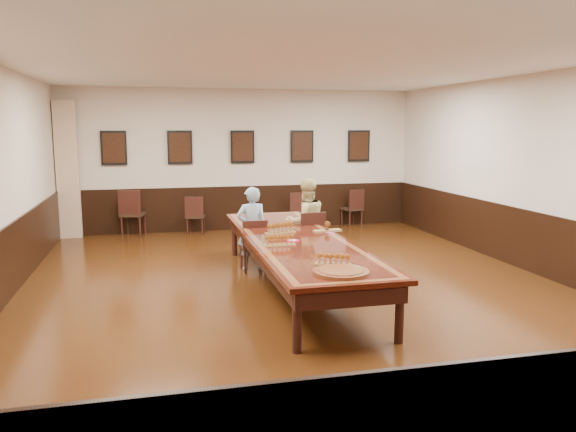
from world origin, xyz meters
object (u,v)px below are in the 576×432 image
object	(u,v)px
spare_chair_a	(133,213)
person_man	(252,229)
chair_man	(253,245)
spare_chair_b	(196,215)
conference_table	(296,248)
spare_chair_d	(352,208)
person_woman	(306,222)
carved_platter	(341,272)
chair_woman	(308,239)
spare_chair_c	(299,211)

from	to	relation	value
spare_chair_a	person_man	distance (m)	4.02
chair_man	spare_chair_b	bearing A→B (deg)	-80.64
spare_chair_a	conference_table	bearing A→B (deg)	131.76
conference_table	spare_chair_d	bearing A→B (deg)	61.46
spare_chair_b	conference_table	size ratio (longest dim) A/B	0.17
chair_man	person_woman	size ratio (longest dim) A/B	0.58
spare_chair_d	person_woman	world-z (taller)	person_woman
carved_platter	conference_table	bearing A→B (deg)	89.73
chair_woman	spare_chair_c	bearing A→B (deg)	-110.35
person_woman	carved_platter	bearing A→B (deg)	72.79
chair_man	spare_chair_c	xyz separation A→B (m)	(1.65, 3.34, 0.01)
spare_chair_b	conference_table	world-z (taller)	spare_chair_b
spare_chair_b	conference_table	distance (m)	4.75
spare_chair_b	carved_platter	xyz separation A→B (m)	(1.11, -6.66, 0.35)
conference_table	person_man	bearing A→B (deg)	109.61
chair_woman	person_man	size ratio (longest dim) A/B	0.69
spare_chair_b	conference_table	xyz separation A→B (m)	(1.12, -4.61, 0.18)
spare_chair_b	chair_man	bearing A→B (deg)	113.86
chair_man	spare_chair_d	world-z (taller)	spare_chair_d
chair_woman	spare_chair_c	world-z (taller)	chair_woman
conference_table	carved_platter	distance (m)	2.06
person_woman	spare_chair_a	bearing A→B (deg)	-57.30
chair_man	chair_woman	distance (m)	0.97
chair_man	conference_table	size ratio (longest dim) A/B	0.17
chair_woman	spare_chair_d	world-z (taller)	chair_woman
spare_chair_c	carved_platter	bearing A→B (deg)	93.04
spare_chair_a	person_woman	world-z (taller)	person_woman
chair_woman	spare_chair_c	xyz separation A→B (m)	(0.69, 3.27, -0.03)
chair_man	spare_chair_d	bearing A→B (deg)	-131.63
chair_woman	spare_chair_b	xyz separation A→B (m)	(-1.64, 3.40, -0.05)
spare_chair_b	person_woman	world-z (taller)	person_woman
chair_man	spare_chair_a	bearing A→B (deg)	-62.26
person_man	spare_chair_a	bearing A→B (deg)	-61.65
person_woman	chair_woman	bearing A→B (deg)	90.00
person_man	person_woman	bearing A→B (deg)	-176.97
spare_chair_a	carved_platter	bearing A→B (deg)	124.11
spare_chair_c	chair_man	bearing A→B (deg)	77.33
spare_chair_a	spare_chair_c	xyz separation A→B (m)	(3.67, -0.23, -0.06)
spare_chair_c	person_woman	distance (m)	3.26
chair_man	carved_platter	size ratio (longest dim) A/B	1.22
spare_chair_c	spare_chair_d	xyz separation A→B (m)	(1.38, 0.29, -0.00)
person_woman	person_man	bearing A→B (deg)	-3.64
person_woman	carved_platter	distance (m)	3.41
person_man	carved_platter	distance (m)	3.32
spare_chair_a	spare_chair_b	size ratio (longest dim) A/B	1.20
conference_table	spare_chair_b	bearing A→B (deg)	103.63
person_man	person_woman	distance (m)	0.96
chair_man	person_woman	world-z (taller)	person_woman
spare_chair_c	person_woman	size ratio (longest dim) A/B	0.60
spare_chair_c	carved_platter	size ratio (longest dim) A/B	1.26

